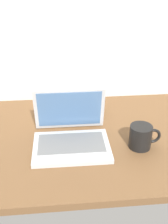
{
  "coord_description": "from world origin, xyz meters",
  "views": [
    {
      "loc": [
        -0.16,
        -1.01,
        0.71
      ],
      "look_at": [
        -0.06,
        0.0,
        0.15
      ],
      "focal_mm": 44.85,
      "sensor_mm": 36.0,
      "label": 1
    }
  ],
  "objects": [
    {
      "name": "desk",
      "position": [
        0.0,
        0.0,
        0.01
      ],
      "size": [
        1.6,
        0.76,
        0.03
      ],
      "color": "brown",
      "rests_on": "ground"
    },
    {
      "name": "laptop",
      "position": [
        -0.12,
        -0.04,
        0.08
      ],
      "size": [
        0.31,
        0.26,
        0.22
      ],
      "color": "silver",
      "rests_on": "desk"
    },
    {
      "name": "coffee_mug",
      "position": [
        0.16,
        -0.1,
        0.08
      ],
      "size": [
        0.13,
        0.09,
        0.1
      ],
      "color": "black",
      "rests_on": "desk"
    },
    {
      "name": "book_stack",
      "position": [
        -0.05,
        0.23,
        0.05
      ],
      "size": [
        0.21,
        0.19,
        0.04
      ],
      "color": "#D8BF4C",
      "rests_on": "desk"
    }
  ]
}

